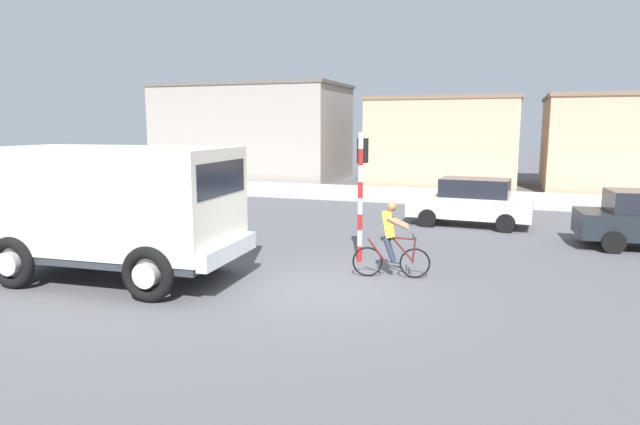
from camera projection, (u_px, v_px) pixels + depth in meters
ground_plane at (323, 290)px, 11.30m from camera, size 120.00×120.00×0.00m
sidewalk_far at (430, 196)px, 25.66m from camera, size 80.00×5.00×0.16m
truck_foreground at (115, 204)px, 11.94m from camera, size 5.55×3.07×2.90m
cyclist at (391, 239)px, 12.14m from camera, size 1.70×0.57×1.72m
traffic_light_pole at (361, 179)px, 13.42m from camera, size 0.24×0.43×3.20m
car_red_near at (471, 202)px, 18.44m from camera, size 4.10×2.06×1.60m
building_corner_left at (253, 132)px, 34.90m from camera, size 11.56×6.61×5.85m
building_mid_block at (444, 142)px, 30.44m from camera, size 8.03×5.52×4.86m
building_corner_right at (631, 143)px, 28.51m from camera, size 8.61×8.07×4.89m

